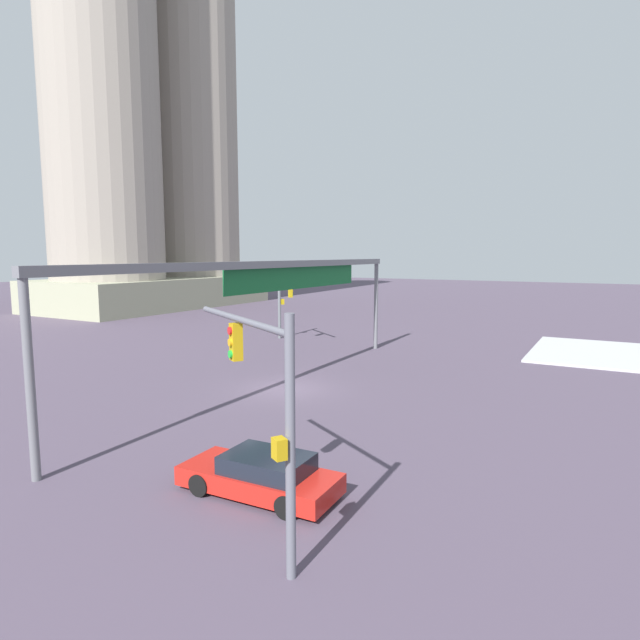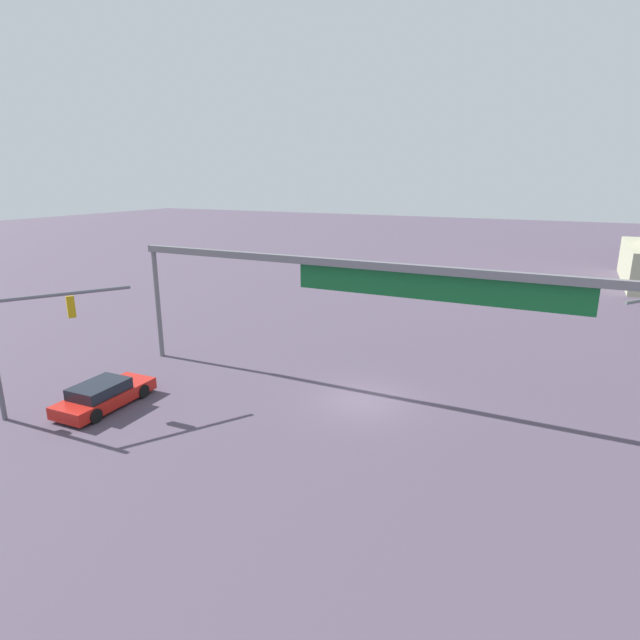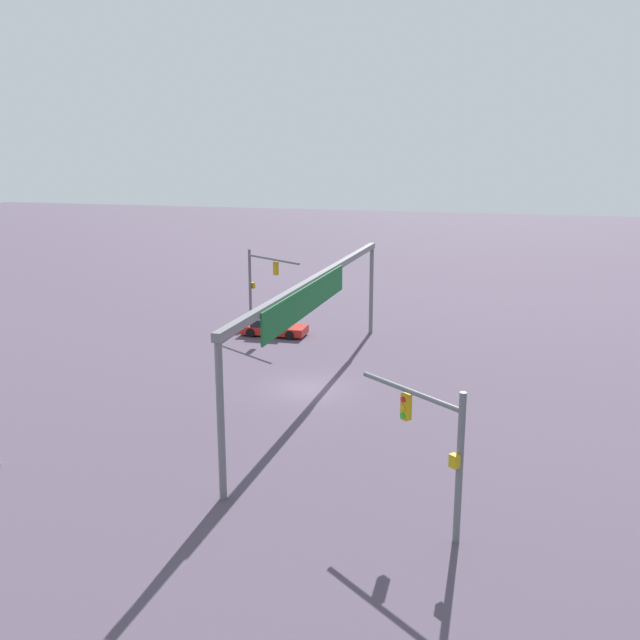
{
  "view_description": "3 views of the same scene",
  "coord_description": "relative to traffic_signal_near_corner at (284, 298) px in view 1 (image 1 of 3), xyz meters",
  "views": [
    {
      "loc": [
        -21.93,
        -14.14,
        6.81
      ],
      "look_at": [
        1.99,
        -0.69,
        3.37
      ],
      "focal_mm": 29.59,
      "sensor_mm": 36.0,
      "label": 1
    },
    {
      "loc": [
        8.04,
        -20.75,
        10.11
      ],
      "look_at": [
        -2.06,
        -0.18,
        3.74
      ],
      "focal_mm": 28.93,
      "sensor_mm": 36.0,
      "label": 2
    },
    {
      "loc": [
        34.87,
        11.06,
        12.7
      ],
      "look_at": [
        -0.86,
        0.56,
        3.72
      ],
      "focal_mm": 39.39,
      "sensor_mm": 36.0,
      "label": 3
    }
  ],
  "objects": [
    {
      "name": "ground_plane",
      "position": [
        -12.77,
        -8.64,
        -3.39
      ],
      "size": [
        233.69,
        233.69,
        0.0
      ],
      "primitive_type": "plane",
      "color": "#4D4152"
    },
    {
      "name": "sidewalk_corner",
      "position": [
        5.57,
        -24.05,
        -3.32
      ],
      "size": [
        10.96,
        12.41,
        0.15
      ],
      "primitive_type": "cube",
      "color": "#B2B3B5",
      "rests_on": "ground"
    },
    {
      "name": "traffic_signal_near_corner",
      "position": [
        0.0,
        0.0,
        0.0
      ],
      "size": [
        3.36,
        4.01,
        5.26
      ],
      "rotation": [
        0.0,
        0.0,
        -2.22
      ],
      "color": "slate",
      "rests_on": "ground"
    },
    {
      "name": "traffic_signal_opposite_side",
      "position": [
        -25.25,
        -16.02,
        0.4
      ],
      "size": [
        3.48,
        5.01,
        5.64
      ],
      "rotation": [
        0.0,
        0.0,
        1.02
      ],
      "color": "#5B5C66",
      "rests_on": "ground"
    },
    {
      "name": "overhead_sign_gantry",
      "position": [
        -12.05,
        -7.77,
        2.18
      ],
      "size": [
        26.14,
        0.43,
        6.47
      ],
      "color": "slate",
      "rests_on": "ground"
    },
    {
      "name": "highrise_twin_tower",
      "position": [
        14.66,
        29.52,
        22.03
      ],
      "size": [
        29.28,
        14.94,
        51.89
      ],
      "color": "#9A9C7E",
      "rests_on": "ground"
    },
    {
      "name": "sedan_car_approaching",
      "position": [
        -23.06,
        -14.33,
        -2.82
      ],
      "size": [
        2.1,
        4.68,
        1.21
      ],
      "rotation": [
        0.0,
        0.0,
        1.61
      ],
      "color": "red",
      "rests_on": "ground"
    }
  ]
}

